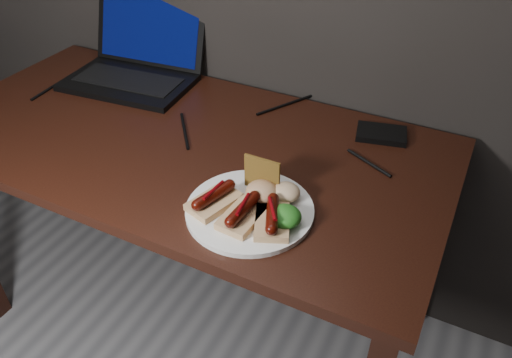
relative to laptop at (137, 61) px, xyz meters
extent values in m
cube|color=black|center=(0.32, -0.24, -0.07)|extent=(1.40, 0.70, 0.03)
cube|color=black|center=(-0.33, 0.06, -0.45)|extent=(0.05, 0.05, 0.72)
cube|color=black|center=(0.97, 0.06, -0.45)|extent=(0.05, 0.05, 0.72)
cube|color=black|center=(0.01, -0.06, -0.05)|extent=(0.41, 0.27, 0.02)
cube|color=black|center=(0.01, -0.06, -0.04)|extent=(0.34, 0.16, 0.00)
cube|color=black|center=(-0.01, 0.10, 0.08)|extent=(0.39, 0.13, 0.23)
cube|color=#090643|center=(-0.01, 0.10, 0.08)|extent=(0.35, 0.11, 0.20)
cube|color=black|center=(0.79, 0.01, -0.05)|extent=(0.15, 0.11, 0.02)
cylinder|color=black|center=(0.31, -0.21, -0.05)|extent=(0.12, 0.14, 0.01)
cylinder|color=black|center=(0.50, 0.05, -0.05)|extent=(0.11, 0.20, 0.01)
cylinder|color=black|center=(0.80, -0.13, -0.05)|extent=(0.13, 0.07, 0.01)
cylinder|color=black|center=(-0.19, -0.17, -0.05)|extent=(0.02, 0.20, 0.01)
cylinder|color=white|center=(0.62, -0.42, -0.05)|extent=(0.31, 0.31, 0.01)
cube|color=#E0BC84|center=(0.55, -0.45, -0.04)|extent=(0.10, 0.13, 0.02)
cylinder|color=#501005|center=(0.55, -0.45, -0.01)|extent=(0.05, 0.10, 0.02)
sphere|color=#501005|center=(0.54, -0.50, -0.01)|extent=(0.03, 0.02, 0.02)
sphere|color=#501005|center=(0.56, -0.40, -0.01)|extent=(0.02, 0.02, 0.02)
cylinder|color=#620408|center=(0.55, -0.45, 0.00)|extent=(0.01, 0.07, 0.01)
cube|color=#E0BC84|center=(0.63, -0.46, -0.04)|extent=(0.08, 0.12, 0.02)
cylinder|color=#501005|center=(0.63, -0.46, -0.01)|extent=(0.03, 0.10, 0.02)
sphere|color=#501005|center=(0.62, -0.51, -0.01)|extent=(0.03, 0.02, 0.02)
sphere|color=#501005|center=(0.63, -0.42, -0.01)|extent=(0.03, 0.02, 0.02)
cylinder|color=#620408|center=(0.63, -0.46, 0.00)|extent=(0.02, 0.07, 0.01)
cube|color=#E0BC84|center=(0.69, -0.45, -0.04)|extent=(0.11, 0.13, 0.02)
cylinder|color=#501005|center=(0.69, -0.45, -0.01)|extent=(0.06, 0.10, 0.02)
sphere|color=#501005|center=(0.71, -0.49, -0.01)|extent=(0.03, 0.02, 0.02)
sphere|color=#501005|center=(0.67, -0.40, -0.01)|extent=(0.03, 0.02, 0.02)
cylinder|color=#620408|center=(0.69, -0.45, 0.00)|extent=(0.05, 0.06, 0.01)
cube|color=olive|center=(0.62, -0.36, 0.00)|extent=(0.08, 0.01, 0.08)
ellipsoid|color=#115717|center=(0.71, -0.44, -0.02)|extent=(0.07, 0.07, 0.04)
ellipsoid|color=#9A280F|center=(0.63, -0.38, -0.02)|extent=(0.07, 0.07, 0.04)
ellipsoid|color=beige|center=(0.68, -0.36, -0.03)|extent=(0.06, 0.06, 0.04)
camera|label=1|loc=(1.00, -1.15, 0.66)|focal=35.00mm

